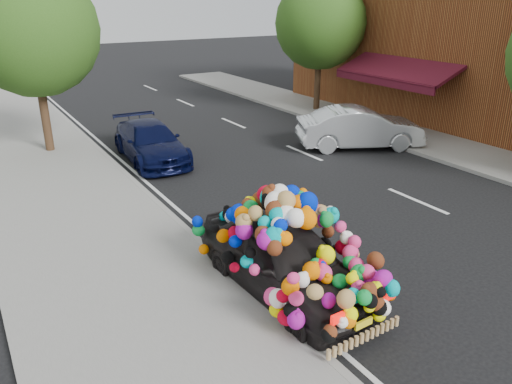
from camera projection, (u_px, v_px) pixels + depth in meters
The scene contains 10 objects.
ground at pixel (307, 232), 11.35m from camera, with size 100.00×100.00×0.00m, color black.
sidewalk at pixel (121, 283), 9.25m from camera, with size 4.00×60.00×0.12m, color gray.
kerb at pixel (214, 256), 10.19m from camera, with size 0.15×60.00×0.13m, color gray.
footpath_far at pixel (442, 146), 17.68m from camera, with size 3.00×40.00×0.12m, color gray.
lane_markings at pixel (417, 201), 13.09m from camera, with size 6.00×50.00×0.01m, color silver, non-canonical shape.
tree_near_sidewalk at pixel (32, 30), 15.58m from camera, with size 4.20×4.20×6.13m.
tree_far_b at pixel (320, 23), 21.73m from camera, with size 4.00×4.00×5.90m.
plush_art_car at pixel (285, 241), 8.76m from camera, with size 2.11×4.19×1.98m.
navy_sedan at pixel (151, 142), 16.12m from camera, with size 1.69×4.17×1.21m, color black.
silver_hatchback at pixel (360, 128), 17.41m from camera, with size 1.51×4.33×1.43m, color silver.
Camera 1 is at (-6.30, -8.12, 5.04)m, focal length 35.00 mm.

